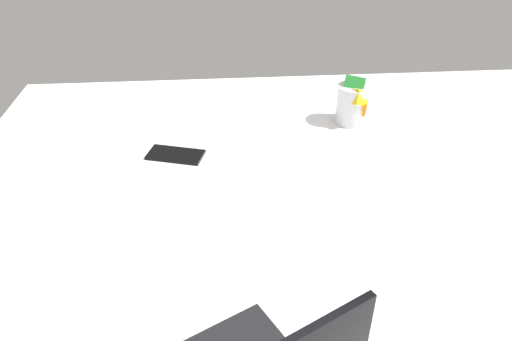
# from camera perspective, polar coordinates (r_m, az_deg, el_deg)

# --- Properties ---
(bed_mattress) EXTENTS (1.80, 1.40, 0.18)m
(bed_mattress) POSITION_cam_1_polar(r_m,az_deg,el_deg) (1.16, 9.47, -6.47)
(bed_mattress) COLOR white
(bed_mattress) RESTS_ON ground
(snack_cup) EXTENTS (0.09, 0.10, 0.14)m
(snack_cup) POSITION_cam_1_polar(r_m,az_deg,el_deg) (1.39, 11.39, 7.81)
(snack_cup) COLOR silver
(snack_cup) RESTS_ON bed_mattress
(cell_phone) EXTENTS (0.15, 0.11, 0.01)m
(cell_phone) POSITION_cam_1_polar(r_m,az_deg,el_deg) (1.24, -9.48, 1.85)
(cell_phone) COLOR black
(cell_phone) RESTS_ON bed_mattress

